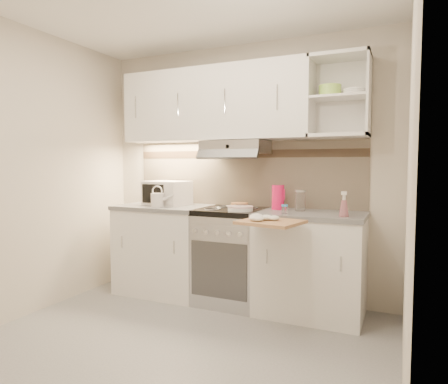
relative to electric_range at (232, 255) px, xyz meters
The scene contains 17 objects.
ground 1.19m from the electric_range, 90.00° to the right, with size 3.00×3.00×0.00m, color gray.
room_shell 1.39m from the electric_range, 89.81° to the right, with size 3.04×2.84×2.52m.
base_cabinet_left 0.75m from the electric_range, behind, with size 0.90×0.60×0.86m, color white.
worktop_left 0.86m from the electric_range, behind, with size 0.92×0.62×0.04m, color slate.
base_cabinet_right 0.75m from the electric_range, ahead, with size 0.90×0.60×0.86m, color white.
worktop_right 0.86m from the electric_range, ahead, with size 0.92×0.62×0.04m, color slate.
electric_range is the anchor object (origin of this frame).
microwave 0.94m from the electric_range, behind, with size 0.47×0.38×0.24m.
watering_can 0.90m from the electric_range, 167.06° to the right, with size 0.25×0.13×0.21m.
plate_stack 0.51m from the electric_range, 41.82° to the right, with size 0.23×0.23×0.05m.
bread_loaf 0.49m from the electric_range, 82.11° to the left, with size 0.17×0.17×0.04m, color #B46B49.
pink_pitcher 0.71m from the electric_range, 14.16° to the left, with size 0.12×0.11×0.23m.
glass_jar 0.84m from the electric_range, ahead, with size 0.10×0.10×0.19m.
spice_jar 0.77m from the electric_range, 18.66° to the right, with size 0.05×0.05×0.08m.
spray_bottle 1.19m from the electric_range, ahead, with size 0.08×0.08×0.21m.
cutting_board 0.86m from the electric_range, 43.04° to the right, with size 0.44×0.40×0.02m, color tan.
dish_towel 0.88m from the electric_range, 46.67° to the right, with size 0.24×0.20×0.06m, color silver, non-canonical shape.
Camera 1 is at (1.47, -2.34, 1.32)m, focal length 32.00 mm.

